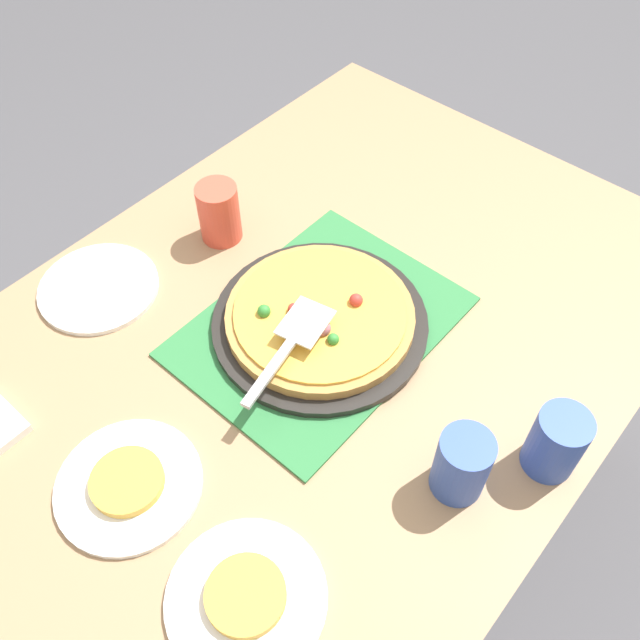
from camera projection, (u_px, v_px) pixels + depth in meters
ground_plane at (320, 502)px, 1.80m from camera, size 8.00×8.00×0.00m
dining_table at (320, 362)px, 1.30m from camera, size 1.40×1.00×0.75m
placemat at (320, 326)px, 1.21m from camera, size 0.48×0.36×0.01m
pizza_pan at (320, 322)px, 1.20m from camera, size 0.38×0.38×0.01m
pizza at (320, 316)px, 1.19m from camera, size 0.33×0.33×0.05m
plate_near_left at (246, 598)px, 0.92m from camera, size 0.22×0.22×0.01m
plate_far_right at (129, 485)px, 1.02m from camera, size 0.22×0.22×0.01m
plate_side at (99, 288)px, 1.26m from camera, size 0.22×0.22×0.01m
served_slice_left at (246, 595)px, 0.91m from camera, size 0.11×0.11×0.02m
served_slice_right at (127, 481)px, 1.01m from camera, size 0.11×0.11×0.02m
cup_near at (462, 465)px, 0.98m from camera, size 0.08×0.08×0.12m
cup_far at (556, 442)px, 1.00m from camera, size 0.08×0.08×0.12m
cup_corner at (219, 213)px, 1.31m from camera, size 0.08×0.08×0.12m
pizza_server at (291, 342)px, 1.11m from camera, size 0.23×0.09×0.01m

